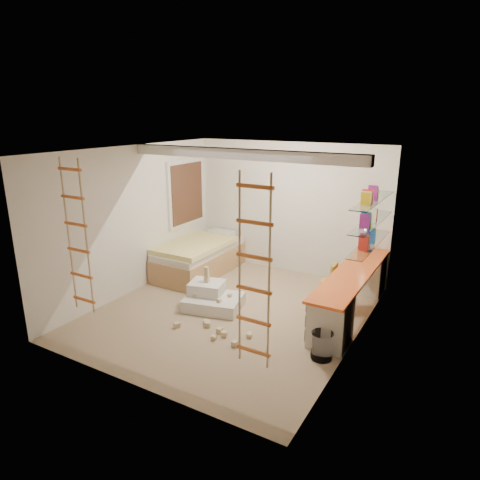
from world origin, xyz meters
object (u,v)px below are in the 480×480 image
Objects in this scene: desk at (351,292)px; swivel_chair at (333,293)px; bed at (199,257)px; play_platform at (212,298)px.

swivel_chair is (-0.32, 0.05, -0.11)m from desk.
desk reaches higher than bed.
bed is at bearing 173.51° from desk.
play_platform is (1.10, -1.22, -0.17)m from bed.
desk is 3.52× the size of swivel_chair.
bed is (-3.20, 0.36, -0.07)m from desk.
desk reaches higher than play_platform.
bed is 2.51× the size of swivel_chair.
bed is 1.65m from play_platform.
swivel_chair reaches higher than desk.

